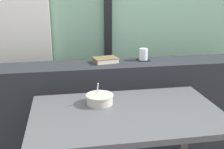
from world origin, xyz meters
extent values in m
cube|color=silver|center=(-0.77, 1.10, 1.25)|extent=(0.56, 0.06, 2.50)
cube|color=#23262B|center=(0.00, 0.55, 0.41)|extent=(2.80, 0.32, 0.82)
cube|color=#414145|center=(-0.54, 0.23, 0.32)|extent=(0.06, 0.06, 0.65)
cube|color=#414145|center=(0.52, 0.23, 0.32)|extent=(0.06, 0.06, 0.65)
cube|color=#4C4C51|center=(-0.01, -0.07, 0.66)|extent=(1.16, 0.72, 0.03)
cube|color=black|center=(0.28, 0.60, 0.82)|extent=(0.10, 0.10, 0.00)
cylinder|color=white|center=(0.28, 0.60, 0.87)|extent=(0.07, 0.07, 0.09)
cylinder|color=gold|center=(0.28, 0.60, 0.86)|extent=(0.06, 0.06, 0.07)
cube|color=brown|center=(-0.04, 0.58, 0.82)|extent=(0.21, 0.17, 0.00)
cube|color=silver|center=(-0.04, 0.58, 0.84)|extent=(0.20, 0.16, 0.03)
cube|color=brown|center=(-0.04, 0.58, 0.86)|extent=(0.21, 0.17, 0.00)
cube|color=brown|center=(-0.13, 0.57, 0.84)|extent=(0.03, 0.14, 0.04)
cylinder|color=#BCB7A8|center=(-0.16, 0.07, 0.71)|extent=(0.17, 0.17, 0.06)
cylinder|color=#BCB7A8|center=(-0.16, 0.07, 0.74)|extent=(0.18, 0.18, 0.01)
cylinder|color=brown|center=(-0.16, 0.07, 0.70)|extent=(0.15, 0.15, 0.03)
cylinder|color=silver|center=(-0.17, 0.10, 0.76)|extent=(0.01, 0.10, 0.14)
ellipsoid|color=silver|center=(-0.17, 0.12, 0.71)|extent=(0.03, 0.05, 0.01)
camera|label=1|loc=(-0.38, -1.61, 1.41)|focal=45.51mm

